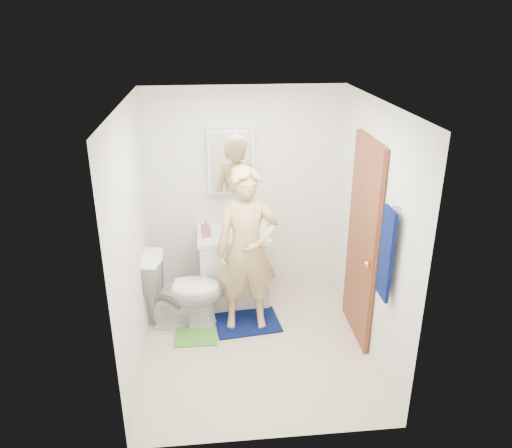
{
  "coord_description": "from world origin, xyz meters",
  "views": [
    {
      "loc": [
        -0.41,
        -4.13,
        3.07
      ],
      "look_at": [
        0.03,
        0.25,
        1.22
      ],
      "focal_mm": 35.0,
      "sensor_mm": 36.0,
      "label": 1
    }
  ],
  "objects_px": {
    "man": "(247,250)",
    "toothbrush_cup": "(251,225)",
    "vanity_cabinet": "(234,268)",
    "soap_dispenser": "(206,228)",
    "towel": "(386,254)",
    "medicine_cabinet": "(231,161)",
    "toilet": "(183,290)"
  },
  "relations": [
    {
      "from": "towel",
      "to": "man",
      "type": "relative_size",
      "value": 0.46
    },
    {
      "from": "soap_dispenser",
      "to": "toilet",
      "type": "bearing_deg",
      "value": -125.37
    },
    {
      "from": "toothbrush_cup",
      "to": "man",
      "type": "bearing_deg",
      "value": -98.64
    },
    {
      "from": "medicine_cabinet",
      "to": "toothbrush_cup",
      "type": "distance_m",
      "value": 0.74
    },
    {
      "from": "towel",
      "to": "toilet",
      "type": "xyz_separation_m",
      "value": [
        -1.74,
        1.04,
        -0.84
      ]
    },
    {
      "from": "man",
      "to": "medicine_cabinet",
      "type": "bearing_deg",
      "value": 99.4
    },
    {
      "from": "vanity_cabinet",
      "to": "soap_dispenser",
      "type": "height_order",
      "value": "soap_dispenser"
    },
    {
      "from": "medicine_cabinet",
      "to": "toilet",
      "type": "xyz_separation_m",
      "value": [
        -0.56,
        -0.67,
        -1.19
      ]
    },
    {
      "from": "vanity_cabinet",
      "to": "toothbrush_cup",
      "type": "height_order",
      "value": "toothbrush_cup"
    },
    {
      "from": "man",
      "to": "toothbrush_cup",
      "type": "bearing_deg",
      "value": 82.99
    },
    {
      "from": "towel",
      "to": "man",
      "type": "xyz_separation_m",
      "value": [
        -1.08,
        0.94,
        -0.36
      ]
    },
    {
      "from": "vanity_cabinet",
      "to": "toilet",
      "type": "distance_m",
      "value": 0.72
    },
    {
      "from": "toilet",
      "to": "soap_dispenser",
      "type": "xyz_separation_m",
      "value": [
        0.26,
        0.37,
        0.54
      ]
    },
    {
      "from": "toilet",
      "to": "man",
      "type": "distance_m",
      "value": 0.82
    },
    {
      "from": "medicine_cabinet",
      "to": "toilet",
      "type": "relative_size",
      "value": 0.85
    },
    {
      "from": "toilet",
      "to": "toothbrush_cup",
      "type": "distance_m",
      "value": 1.04
    },
    {
      "from": "toothbrush_cup",
      "to": "soap_dispenser",
      "type": "bearing_deg",
      "value": -162.67
    },
    {
      "from": "vanity_cabinet",
      "to": "toothbrush_cup",
      "type": "relative_size",
      "value": 6.25
    },
    {
      "from": "medicine_cabinet",
      "to": "soap_dispenser",
      "type": "relative_size",
      "value": 3.63
    },
    {
      "from": "vanity_cabinet",
      "to": "soap_dispenser",
      "type": "distance_m",
      "value": 0.63
    },
    {
      "from": "vanity_cabinet",
      "to": "medicine_cabinet",
      "type": "xyz_separation_m",
      "value": [
        0.0,
        0.22,
        1.2
      ]
    },
    {
      "from": "soap_dispenser",
      "to": "toothbrush_cup",
      "type": "xyz_separation_m",
      "value": [
        0.5,
        0.16,
        -0.05
      ]
    },
    {
      "from": "medicine_cabinet",
      "to": "toilet",
      "type": "distance_m",
      "value": 1.48
    },
    {
      "from": "vanity_cabinet",
      "to": "toilet",
      "type": "xyz_separation_m",
      "value": [
        -0.56,
        -0.45,
        0.01
      ]
    },
    {
      "from": "vanity_cabinet",
      "to": "toilet",
      "type": "bearing_deg",
      "value": -141.42
    },
    {
      "from": "soap_dispenser",
      "to": "toothbrush_cup",
      "type": "distance_m",
      "value": 0.52
    },
    {
      "from": "towel",
      "to": "vanity_cabinet",
      "type": "bearing_deg",
      "value": 128.47
    },
    {
      "from": "toilet",
      "to": "soap_dispenser",
      "type": "height_order",
      "value": "soap_dispenser"
    },
    {
      "from": "toothbrush_cup",
      "to": "vanity_cabinet",
      "type": "bearing_deg",
      "value": -159.3
    },
    {
      "from": "vanity_cabinet",
      "to": "toilet",
      "type": "height_order",
      "value": "toilet"
    },
    {
      "from": "soap_dispenser",
      "to": "toothbrush_cup",
      "type": "height_order",
      "value": "soap_dispenser"
    },
    {
      "from": "vanity_cabinet",
      "to": "soap_dispenser",
      "type": "relative_size",
      "value": 4.15
    }
  ]
}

